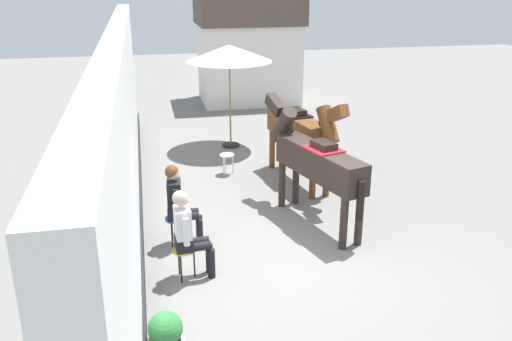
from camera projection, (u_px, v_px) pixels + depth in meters
ground_plane at (257, 187)px, 11.37m from camera, size 40.00×40.00×0.00m
pub_facade_wall at (125, 146)px, 8.97m from camera, size 0.34×14.00×3.40m
distant_cottage at (248, 48)px, 18.34m from camera, size 3.40×2.60×3.50m
seated_visitor_near at (188, 230)px, 7.76m from camera, size 0.61×0.49×1.39m
seated_visitor_far at (179, 201)px, 8.74m from camera, size 0.61×0.49×1.39m
saddled_horse_near at (315, 161)px, 9.43m from camera, size 1.11×2.92×2.06m
saddled_horse_far at (301, 131)px, 11.21m from camera, size 0.84×2.97×2.06m
flower_planter_near at (166, 336)px, 6.20m from camera, size 0.43×0.43×0.64m
cafe_parasol at (229, 54)px, 13.22m from camera, size 2.10×2.10×2.58m
spare_stool_white at (227, 157)px, 11.97m from camera, size 0.32×0.32×0.46m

